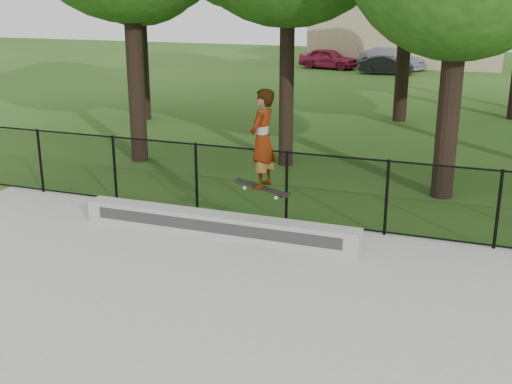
{
  "coord_description": "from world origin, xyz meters",
  "views": [
    {
      "loc": [
        3.73,
        -5.85,
        4.55
      ],
      "look_at": [
        -0.02,
        4.2,
        1.2
      ],
      "focal_mm": 45.0,
      "sensor_mm": 36.0,
      "label": 1
    }
  ],
  "objects_px": {
    "skater_airborne": "(262,141)",
    "car_c": "(391,58)",
    "car_b": "(386,65)",
    "car_a": "(328,59)",
    "grind_ledge": "(217,225)"
  },
  "relations": [
    {
      "from": "car_a",
      "to": "skater_airborne",
      "type": "height_order",
      "value": "skater_airborne"
    },
    {
      "from": "car_a",
      "to": "skater_airborne",
      "type": "relative_size",
      "value": 1.87
    },
    {
      "from": "grind_ledge",
      "to": "car_a",
      "type": "height_order",
      "value": "car_a"
    },
    {
      "from": "car_c",
      "to": "skater_airborne",
      "type": "height_order",
      "value": "skater_airborne"
    },
    {
      "from": "car_b",
      "to": "car_c",
      "type": "bearing_deg",
      "value": -1.73
    },
    {
      "from": "car_a",
      "to": "grind_ledge",
      "type": "bearing_deg",
      "value": -159.19
    },
    {
      "from": "car_c",
      "to": "car_a",
      "type": "bearing_deg",
      "value": 133.0
    },
    {
      "from": "car_a",
      "to": "car_b",
      "type": "height_order",
      "value": "car_a"
    },
    {
      "from": "skater_airborne",
      "to": "car_c",
      "type": "bearing_deg",
      "value": 94.64
    },
    {
      "from": "car_b",
      "to": "car_c",
      "type": "height_order",
      "value": "car_c"
    },
    {
      "from": "car_a",
      "to": "car_c",
      "type": "xyz_separation_m",
      "value": [
        3.67,
        1.29,
        0.03
      ]
    },
    {
      "from": "grind_ledge",
      "to": "car_c",
      "type": "xyz_separation_m",
      "value": [
        -1.49,
        30.16,
        0.37
      ]
    },
    {
      "from": "grind_ledge",
      "to": "car_c",
      "type": "distance_m",
      "value": 30.2
    },
    {
      "from": "grind_ledge",
      "to": "car_c",
      "type": "height_order",
      "value": "car_c"
    },
    {
      "from": "grind_ledge",
      "to": "skater_airborne",
      "type": "relative_size",
      "value": 2.85
    }
  ]
}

